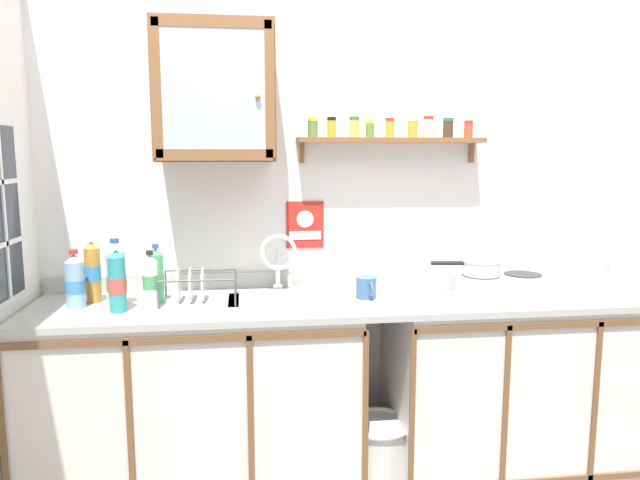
% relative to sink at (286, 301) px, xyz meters
% --- Properties ---
extents(back_wall, '(3.59, 0.07, 2.54)m').
position_rel_sink_xyz_m(back_wall, '(0.32, 0.29, 0.35)').
color(back_wall, white).
rests_on(back_wall, ground).
extents(lower_cabinet_run, '(1.49, 0.61, 0.91)m').
position_rel_sink_xyz_m(lower_cabinet_run, '(-0.42, -0.04, -0.47)').
color(lower_cabinet_run, black).
rests_on(lower_cabinet_run, ground).
extents(lower_cabinet_run_right, '(1.30, 0.61, 0.91)m').
position_rel_sink_xyz_m(lower_cabinet_run_right, '(1.16, -0.04, -0.47)').
color(lower_cabinet_run_right, black).
rests_on(lower_cabinet_run_right, ground).
extents(countertop, '(2.95, 0.63, 0.03)m').
position_rel_sink_xyz_m(countertop, '(0.32, -0.04, -0.00)').
color(countertop, '#B2B2AD').
rests_on(countertop, lower_cabinet_run).
extents(backsplash, '(2.95, 0.02, 0.08)m').
position_rel_sink_xyz_m(backsplash, '(0.32, 0.25, 0.05)').
color(backsplash, '#B2B2AD').
rests_on(backsplash, countertop).
extents(sink, '(0.55, 0.41, 0.40)m').
position_rel_sink_xyz_m(sink, '(0.00, 0.00, 0.00)').
color(sink, silver).
rests_on(sink, countertop).
extents(hot_plate_stove, '(0.45, 0.29, 0.09)m').
position_rel_sink_xyz_m(hot_plate_stove, '(1.06, -0.02, 0.05)').
color(hot_plate_stove, silver).
rests_on(hot_plate_stove, countertop).
extents(saucepan, '(0.34, 0.18, 0.07)m').
position_rel_sink_xyz_m(saucepan, '(0.95, 0.00, 0.14)').
color(saucepan, silver).
rests_on(saucepan, hot_plate_stove).
extents(bottle_juice_amber_0, '(0.07, 0.07, 0.30)m').
position_rel_sink_xyz_m(bottle_juice_amber_0, '(-0.88, 0.06, 0.15)').
color(bottle_juice_amber_0, gold).
rests_on(bottle_juice_amber_0, countertop).
extents(bottle_soda_green_1, '(0.06, 0.06, 0.28)m').
position_rel_sink_xyz_m(bottle_soda_green_1, '(-0.59, -0.03, 0.14)').
color(bottle_soda_green_1, '#4CB266').
rests_on(bottle_soda_green_1, countertop).
extents(bottle_water_clear_2, '(0.09, 0.09, 0.31)m').
position_rel_sink_xyz_m(bottle_water_clear_2, '(-0.76, -0.04, 0.15)').
color(bottle_water_clear_2, silver).
rests_on(bottle_water_clear_2, countertop).
extents(bottle_water_blue_3, '(0.08, 0.08, 0.26)m').
position_rel_sink_xyz_m(bottle_water_blue_3, '(-0.93, -0.04, 0.13)').
color(bottle_water_blue_3, '#8CB7E0').
rests_on(bottle_water_blue_3, countertop).
extents(bottle_opaque_white_4, '(0.07, 0.07, 0.26)m').
position_rel_sink_xyz_m(bottle_opaque_white_4, '(-0.59, -0.14, 0.14)').
color(bottle_opaque_white_4, white).
rests_on(bottle_opaque_white_4, countertop).
extents(bottle_detergent_teal_5, '(0.07, 0.07, 0.29)m').
position_rel_sink_xyz_m(bottle_detergent_teal_5, '(-0.73, -0.14, 0.14)').
color(bottle_detergent_teal_5, teal).
rests_on(bottle_detergent_teal_5, countertop).
extents(dish_rack, '(0.35, 0.26, 0.17)m').
position_rel_sink_xyz_m(dish_rack, '(-0.41, -0.04, 0.05)').
color(dish_rack, '#B2B2B7').
rests_on(dish_rack, countertop).
extents(mug, '(0.10, 0.14, 0.10)m').
position_rel_sink_xyz_m(mug, '(0.37, -0.04, 0.06)').
color(mug, '#3F6699').
rests_on(mug, countertop).
extents(wall_cabinet, '(0.54, 0.33, 0.63)m').
position_rel_sink_xyz_m(wall_cabinet, '(-0.31, 0.11, 0.96)').
color(wall_cabinet, brown).
extents(spice_shelf, '(0.94, 0.14, 0.23)m').
position_rel_sink_xyz_m(spice_shelf, '(0.54, 0.19, 0.77)').
color(spice_shelf, brown).
extents(warning_sign, '(0.19, 0.01, 0.24)m').
position_rel_sink_xyz_m(warning_sign, '(0.12, 0.26, 0.33)').
color(warning_sign, '#B2261E').
extents(trash_bin, '(0.32, 0.32, 0.38)m').
position_rel_sink_xyz_m(trash_bin, '(0.41, -0.15, -0.73)').
color(trash_bin, silver).
rests_on(trash_bin, ground).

